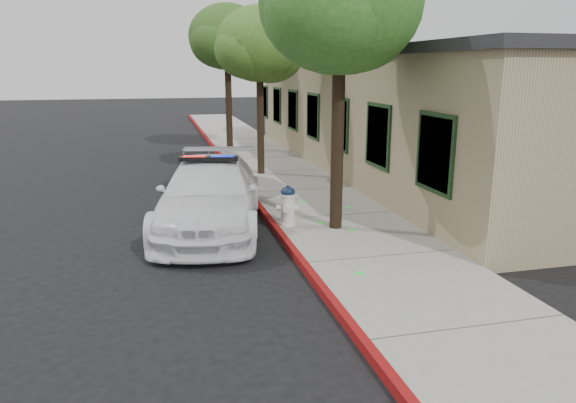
{
  "coord_description": "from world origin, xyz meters",
  "views": [
    {
      "loc": [
        -2.49,
        -9.01,
        3.69
      ],
      "look_at": [
        0.09,
        1.42,
        0.98
      ],
      "focal_mm": 33.21,
      "sensor_mm": 36.0,
      "label": 1
    }
  ],
  "objects_px": {
    "street_tree_far": "(228,40)",
    "street_tree_mid": "(260,48)",
    "police_car": "(210,195)",
    "street_tree_near": "(341,10)",
    "clapboard_building": "(413,112)",
    "fire_hydrant": "(288,205)"
  },
  "relations": [
    {
      "from": "clapboard_building",
      "to": "street_tree_far",
      "type": "relative_size",
      "value": 3.36
    },
    {
      "from": "street_tree_mid",
      "to": "police_car",
      "type": "bearing_deg",
      "value": -112.3
    },
    {
      "from": "clapboard_building",
      "to": "fire_hydrant",
      "type": "height_order",
      "value": "clapboard_building"
    },
    {
      "from": "clapboard_building",
      "to": "fire_hydrant",
      "type": "xyz_separation_m",
      "value": [
        -6.34,
        -6.54,
        -1.51
      ]
    },
    {
      "from": "clapboard_building",
      "to": "police_car",
      "type": "bearing_deg",
      "value": -143.87
    },
    {
      "from": "street_tree_mid",
      "to": "street_tree_far",
      "type": "relative_size",
      "value": 0.89
    },
    {
      "from": "street_tree_mid",
      "to": "street_tree_far",
      "type": "bearing_deg",
      "value": 92.16
    },
    {
      "from": "street_tree_mid",
      "to": "fire_hydrant",
      "type": "bearing_deg",
      "value": -95.58
    },
    {
      "from": "street_tree_far",
      "to": "street_tree_mid",
      "type": "bearing_deg",
      "value": -87.84
    },
    {
      "from": "police_car",
      "to": "fire_hydrant",
      "type": "height_order",
      "value": "police_car"
    },
    {
      "from": "street_tree_far",
      "to": "fire_hydrant",
      "type": "bearing_deg",
      "value": -91.84
    },
    {
      "from": "clapboard_building",
      "to": "fire_hydrant",
      "type": "bearing_deg",
      "value": -134.12
    },
    {
      "from": "fire_hydrant",
      "to": "street_tree_near",
      "type": "bearing_deg",
      "value": -2.5
    },
    {
      "from": "street_tree_mid",
      "to": "street_tree_far",
      "type": "height_order",
      "value": "street_tree_far"
    },
    {
      "from": "police_car",
      "to": "street_tree_near",
      "type": "height_order",
      "value": "street_tree_near"
    },
    {
      "from": "fire_hydrant",
      "to": "street_tree_mid",
      "type": "relative_size",
      "value": 0.17
    },
    {
      "from": "clapboard_building",
      "to": "street_tree_far",
      "type": "xyz_separation_m",
      "value": [
        -5.95,
        5.72,
        2.7
      ]
    },
    {
      "from": "street_tree_near",
      "to": "clapboard_building",
      "type": "bearing_deg",
      "value": 52.69
    },
    {
      "from": "fire_hydrant",
      "to": "street_tree_near",
      "type": "xyz_separation_m",
      "value": [
        1.03,
        -0.43,
        4.22
      ]
    },
    {
      "from": "clapboard_building",
      "to": "street_tree_far",
      "type": "height_order",
      "value": "street_tree_far"
    },
    {
      "from": "fire_hydrant",
      "to": "street_tree_far",
      "type": "relative_size",
      "value": 0.15
    },
    {
      "from": "police_car",
      "to": "street_tree_mid",
      "type": "distance_m",
      "value": 7.05
    }
  ]
}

